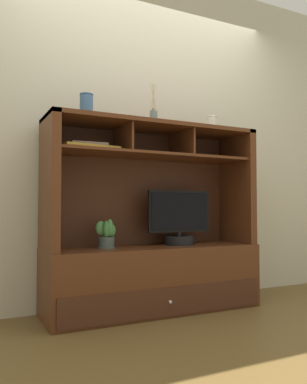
% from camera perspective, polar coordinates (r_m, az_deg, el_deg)
% --- Properties ---
extents(floor_plane, '(6.00, 6.00, 0.02)m').
position_cam_1_polar(floor_plane, '(3.08, 0.00, -16.94)').
color(floor_plane, brown).
rests_on(floor_plane, ground).
extents(back_wall, '(6.00, 0.02, 2.80)m').
position_cam_1_polar(back_wall, '(3.29, -2.14, 8.75)').
color(back_wall, beige).
rests_on(back_wall, ground).
extents(media_console, '(1.62, 0.52, 1.40)m').
position_cam_1_polar(media_console, '(3.01, -0.09, -8.89)').
color(media_console, '#512914').
rests_on(media_console, ground).
extents(tv_monitor, '(0.54, 0.24, 0.42)m').
position_cam_1_polar(tv_monitor, '(3.11, 3.74, -4.46)').
color(tv_monitor, black).
rests_on(tv_monitor, media_console).
extents(potted_orchid, '(0.15, 0.13, 0.21)m').
position_cam_1_polar(potted_orchid, '(2.86, -6.80, -6.15)').
color(potted_orchid, '#434F4C').
rests_on(potted_orchid, media_console).
extents(magazine_stack_left, '(0.42, 0.33, 0.05)m').
position_cam_1_polar(magazine_stack_left, '(2.83, -9.64, 6.35)').
color(magazine_stack_left, gray).
rests_on(magazine_stack_left, media_console).
extents(diffuser_bottle, '(0.06, 0.06, 0.32)m').
position_cam_1_polar(diffuser_bottle, '(3.07, -0.03, 10.74)').
color(diffuser_bottle, slate).
rests_on(diffuser_bottle, media_console).
extents(ceramic_vase, '(0.10, 0.10, 0.17)m').
position_cam_1_polar(ceramic_vase, '(2.88, -9.67, 12.18)').
color(ceramic_vase, '#3C6186').
rests_on(ceramic_vase, media_console).
extents(accent_vase, '(0.08, 0.08, 0.12)m').
position_cam_1_polar(accent_vase, '(3.31, 8.50, 9.79)').
color(accent_vase, silver).
rests_on(accent_vase, media_console).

